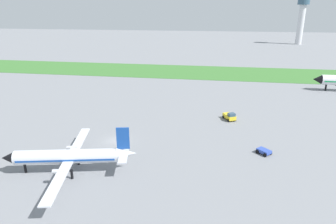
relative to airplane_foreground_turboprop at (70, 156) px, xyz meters
name	(u,v)px	position (x,y,z in m)	size (l,w,h in m)	color
ground_plane	(116,141)	(3.36, 12.61, -2.74)	(600.00, 600.00, 0.00)	gray
grass_taxiway_strip	(171,71)	(3.36, 83.00, -2.70)	(360.00, 28.00, 0.08)	#3D7533
airplane_foreground_turboprop	(70,156)	(0.00, 0.00, 0.00)	(21.29, 24.72, 7.49)	silver
baggage_cart_near_gate	(264,151)	(31.78, 11.47, -2.17)	(2.92, 2.92, 0.90)	#334FB2
pushback_tug_midfield	(230,116)	(26.11, 28.40, -1.83)	(3.25, 4.02, 1.95)	yellow
control_tower	(302,17)	(79.33, 194.46, 15.91)	(8.00, 8.00, 31.11)	silver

